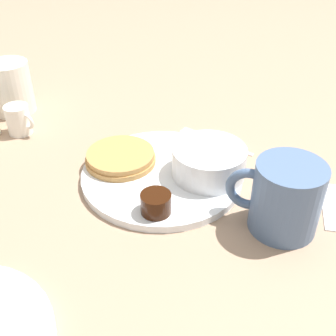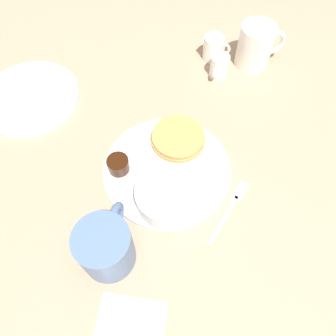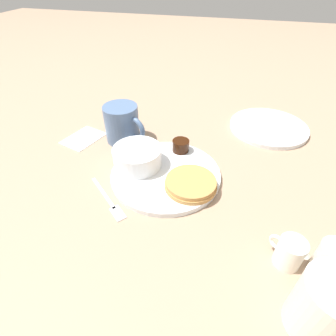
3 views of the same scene
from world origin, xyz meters
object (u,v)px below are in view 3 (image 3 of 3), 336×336
object	(u,v)px
bowl	(137,156)
coffee_mug	(123,124)
fork	(110,202)
creamer_pitcher_far	(331,260)
second_mug	(326,310)
creamer_pitcher_near	(289,252)
plate	(166,174)

from	to	relation	value
bowl	coffee_mug	world-z (taller)	coffee_mug
coffee_mug	fork	size ratio (longest dim) A/B	1.02
bowl	creamer_pitcher_far	bearing A→B (deg)	-113.33
coffee_mug	second_mug	world-z (taller)	second_mug
creamer_pitcher_near	plate	bearing A→B (deg)	58.04
creamer_pitcher_near	creamer_pitcher_far	size ratio (longest dim) A/B	0.83
coffee_mug	fork	world-z (taller)	coffee_mug
creamer_pitcher_far	fork	bearing A→B (deg)	83.77
plate	coffee_mug	bearing A→B (deg)	52.08
bowl	creamer_pitcher_far	size ratio (longest dim) A/B	1.65
fork	second_mug	distance (m)	0.40
coffee_mug	fork	xyz separation A→B (m)	(-0.23, -0.07, -0.05)
creamer_pitcher_near	fork	bearing A→B (deg)	82.41
plate	fork	size ratio (longest dim) A/B	2.08
bowl	creamer_pitcher_near	size ratio (longest dim) A/B	1.98
creamer_pitcher_near	second_mug	size ratio (longest dim) A/B	0.49
bowl	second_mug	bearing A→B (deg)	-126.25
bowl	creamer_pitcher_near	distance (m)	0.36
creamer_pitcher_far	fork	distance (m)	0.40
bowl	creamer_pitcher_near	xyz separation A→B (m)	(-0.17, -0.32, -0.01)
coffee_mug	creamer_pitcher_far	distance (m)	0.54
creamer_pitcher_near	second_mug	bearing A→B (deg)	-161.64
bowl	creamer_pitcher_far	xyz separation A→B (m)	(-0.17, -0.38, -0.01)
bowl	fork	xyz separation A→B (m)	(-0.12, 0.02, -0.04)
bowl	second_mug	distance (m)	0.44
fork	plate	bearing A→B (deg)	-38.16
coffee_mug	creamer_pitcher_near	bearing A→B (deg)	-124.31
bowl	fork	world-z (taller)	bowl
coffee_mug	creamer_pitcher_far	world-z (taller)	coffee_mug
plate	creamer_pitcher_near	distance (m)	0.30
plate	second_mug	xyz separation A→B (m)	(-0.25, -0.28, 0.04)
plate	coffee_mug	world-z (taller)	coffee_mug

